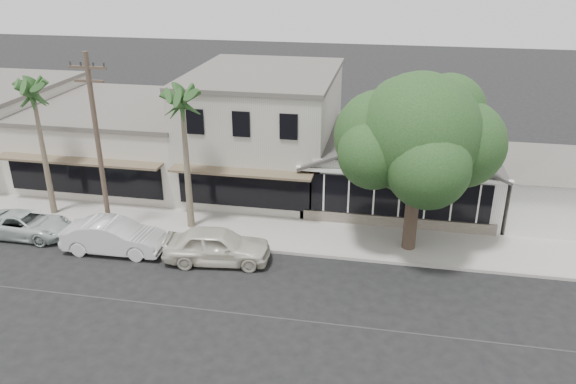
% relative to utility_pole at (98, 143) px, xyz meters
% --- Properties ---
extents(ground, '(140.00, 140.00, 0.00)m').
position_rel_utility_pole_xyz_m(ground, '(9.00, -5.20, -4.79)').
color(ground, black).
rests_on(ground, ground).
extents(sidewalk_north, '(90.00, 3.50, 0.15)m').
position_rel_utility_pole_xyz_m(sidewalk_north, '(1.00, 1.55, -4.71)').
color(sidewalk_north, '#9E9991').
rests_on(sidewalk_north, ground).
extents(corner_shop, '(10.40, 8.60, 5.10)m').
position_rel_utility_pole_xyz_m(corner_shop, '(14.00, 7.27, -2.17)').
color(corner_shop, white).
rests_on(corner_shop, ground).
extents(side_cottage, '(6.00, 6.00, 3.00)m').
position_rel_utility_pole_xyz_m(side_cottage, '(22.20, 6.30, -3.29)').
color(side_cottage, white).
rests_on(side_cottage, ground).
extents(row_building_near, '(8.00, 10.00, 6.50)m').
position_rel_utility_pole_xyz_m(row_building_near, '(6.00, 8.30, -1.54)').
color(row_building_near, '#B9B6A7').
rests_on(row_building_near, ground).
extents(row_building_midnear, '(10.00, 10.00, 4.20)m').
position_rel_utility_pole_xyz_m(row_building_midnear, '(-3.00, 8.30, -2.69)').
color(row_building_midnear, beige).
rests_on(row_building_midnear, ground).
extents(utility_pole, '(1.80, 0.24, 9.00)m').
position_rel_utility_pole_xyz_m(utility_pole, '(0.00, 0.00, 0.00)').
color(utility_pole, brown).
rests_on(utility_pole, ground).
extents(car_0, '(5.00, 2.49, 1.64)m').
position_rel_utility_pole_xyz_m(car_0, '(6.01, -1.49, -3.97)').
color(car_0, beige).
rests_on(car_0, ground).
extents(car_1, '(4.80, 1.78, 1.57)m').
position_rel_utility_pole_xyz_m(car_1, '(1.01, -1.50, -4.01)').
color(car_1, silver).
rests_on(car_1, ground).
extents(car_2, '(4.47, 2.06, 1.24)m').
position_rel_utility_pole_xyz_m(car_2, '(-3.99, -0.84, -4.17)').
color(car_2, '#AFBCB8').
rests_on(car_2, ground).
extents(shade_tree, '(7.59, 6.86, 8.42)m').
position_rel_utility_pole_xyz_m(shade_tree, '(14.48, 1.44, 0.75)').
color(shade_tree, '#47392B').
rests_on(shade_tree, ground).
extents(palm_east, '(2.73, 2.73, 7.75)m').
position_rel_utility_pole_xyz_m(palm_east, '(3.71, 1.42, 1.84)').
color(palm_east, '#726651').
rests_on(palm_east, ground).
extents(palm_mid, '(2.59, 2.59, 7.70)m').
position_rel_utility_pole_xyz_m(palm_mid, '(-4.04, 1.58, 1.83)').
color(palm_mid, '#726651').
rests_on(palm_mid, ground).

